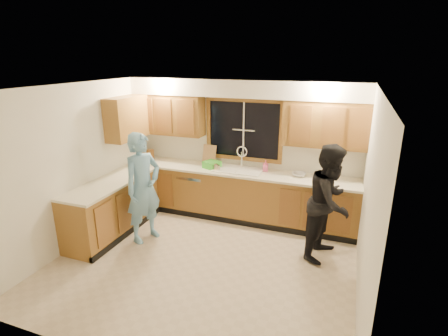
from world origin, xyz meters
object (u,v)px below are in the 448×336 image
(man, at_px, (143,188))
(knife_block, at_px, (150,154))
(dishwasher, at_px, (196,191))
(sink, at_px, (238,173))
(dish_crate, at_px, (212,165))
(bowl, at_px, (299,174))
(woman, at_px, (330,202))
(stove, at_px, (90,221))
(soap_bottle, at_px, (265,166))

(man, distance_m, knife_block, 1.51)
(dishwasher, bearing_deg, sink, 0.99)
(man, bearing_deg, dishwasher, 5.65)
(knife_block, height_order, dish_crate, knife_block)
(dishwasher, relative_size, bowl, 3.48)
(dishwasher, distance_m, knife_block, 1.17)
(woman, bearing_deg, dish_crate, 87.32)
(dishwasher, relative_size, woman, 0.48)
(bowl, bearing_deg, woman, -55.25)
(knife_block, relative_size, bowl, 0.87)
(stove, bearing_deg, dishwasher, 62.31)
(man, bearing_deg, stove, 150.33)
(stove, height_order, bowl, bowl)
(sink, relative_size, stove, 0.96)
(sink, height_order, soap_bottle, sink)
(sink, height_order, dish_crate, sink)
(dishwasher, distance_m, woman, 2.64)
(dish_crate, bearing_deg, bowl, 3.37)
(man, relative_size, dish_crate, 6.64)
(stove, distance_m, dish_crate, 2.28)
(dishwasher, bearing_deg, woman, -16.88)
(man, distance_m, dish_crate, 1.41)
(knife_block, bearing_deg, sink, 1.10)
(dishwasher, xyz_separation_m, stove, (-0.95, -1.81, 0.04))
(soap_bottle, distance_m, bowl, 0.61)
(man, height_order, dish_crate, man)
(man, xyz_separation_m, woman, (2.81, 0.51, -0.03))
(man, bearing_deg, sink, -22.76)
(dishwasher, xyz_separation_m, man, (-0.31, -1.26, 0.48))
(soap_bottle, bearing_deg, woman, -37.51)
(dishwasher, distance_m, stove, 2.04)
(bowl, bearing_deg, sink, -176.86)
(sink, distance_m, man, 1.73)
(stove, xyz_separation_m, bowl, (2.87, 1.88, 0.50))
(stove, relative_size, knife_block, 4.39)
(man, bearing_deg, dish_crate, -8.62)
(woman, xyz_separation_m, bowl, (-0.58, 0.83, 0.09))
(soap_bottle, xyz_separation_m, bowl, (0.61, -0.08, -0.07))
(sink, xyz_separation_m, man, (-1.16, -1.28, 0.02))
(stove, distance_m, woman, 3.62)
(bowl, bearing_deg, stove, -146.71)
(sink, xyz_separation_m, woman, (1.64, -0.77, -0.01))
(stove, height_order, dish_crate, dish_crate)
(sink, height_order, knife_block, sink)
(man, height_order, soap_bottle, man)
(man, xyz_separation_m, dish_crate, (0.67, 1.24, 0.09))
(knife_block, bearing_deg, dish_crate, -0.97)
(sink, bearing_deg, stove, -134.61)
(dishwasher, relative_size, knife_block, 4.00)
(woman, distance_m, knife_block, 3.59)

